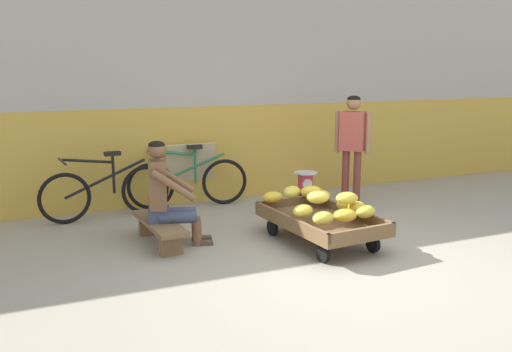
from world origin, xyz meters
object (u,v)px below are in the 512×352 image
Objects in this scene: banana_cart at (321,222)px; weighing_scale at (305,183)px; plastic_crate at (305,206)px; customer_adult at (352,139)px; vendor_seated at (167,194)px; bicycle_far_left at (188,182)px; sign_board at (190,173)px; low_bench at (159,227)px; bicycle_near_left at (106,191)px.

weighing_scale is (0.35, 1.00, 0.21)m from banana_cart.
plastic_crate is 1.14m from customer_adult.
bicycle_far_left is (0.67, 1.48, -0.21)m from vendor_seated.
bicycle_far_left is at bearing -113.35° from sign_board.
weighing_scale is (1.89, 0.36, -0.11)m from vendor_seated.
low_bench is at bearing 165.62° from vendor_seated.
vendor_seated is 1.31× the size of sign_board.
bicycle_far_left reaches higher than low_bench.
customer_adult reaches higher than bicycle_near_left.
bicycle_far_left is (-1.21, 1.13, -0.10)m from weighing_scale.
bicycle_near_left is at bearing 157.62° from plastic_crate.
weighing_scale is (0.00, -0.00, 0.30)m from plastic_crate.
sign_board reaches higher than plastic_crate.
low_bench is at bearing -170.37° from weighing_scale.
plastic_crate is at bearing -168.23° from customer_adult.
weighing_scale is at bearing -42.89° from bicycle_far_left.
customer_adult reaches higher than bicycle_far_left.
bicycle_near_left reaches higher than plastic_crate.
bicycle_near_left is 1.00× the size of bicycle_far_left.
banana_cart is 1.06m from plastic_crate.
sign_board is at bearing 63.07° from low_bench.
sign_board reaches higher than banana_cart.
sign_board reaches higher than low_bench.
sign_board is at bearing 65.75° from vendor_seated.
bicycle_far_left is (0.76, 1.46, 0.15)m from low_bench.
weighing_scale is at bearing 9.63° from low_bench.
customer_adult is (0.79, 0.17, 0.50)m from weighing_scale.
low_bench is at bearing -170.33° from plastic_crate.
low_bench is 3.10× the size of plastic_crate.
banana_cart is at bearing -67.81° from bicycle_far_left.
vendor_seated reaches higher than plastic_crate.
bicycle_far_left is at bearing 65.63° from vendor_seated.
bicycle_near_left is (-2.34, 0.96, 0.20)m from plastic_crate.
banana_cart is at bearing -22.13° from low_bench.
low_bench is 1.87m from sign_board.
bicycle_near_left is 3.29m from customer_adult.
weighing_scale is 0.18× the size of bicycle_near_left.
weighing_scale is 0.35× the size of sign_board.
bicycle_far_left is (-0.87, 2.12, 0.11)m from banana_cart.
vendor_seated is 0.69× the size of bicycle_far_left.
vendor_seated is 1.97m from plastic_crate.
low_bench is 1.65m from bicycle_far_left.
bicycle_near_left is at bearing 157.60° from weighing_scale.
banana_cart is at bearing -109.28° from weighing_scale.
banana_cart is 2.45m from sign_board.
banana_cart is at bearing -134.49° from customer_adult.
customer_adult reaches higher than vendor_seated.
vendor_seated is 1.41m from bicycle_near_left.
vendor_seated is at bearing -114.25° from sign_board.
vendor_seated is at bearing -168.96° from customer_adult.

